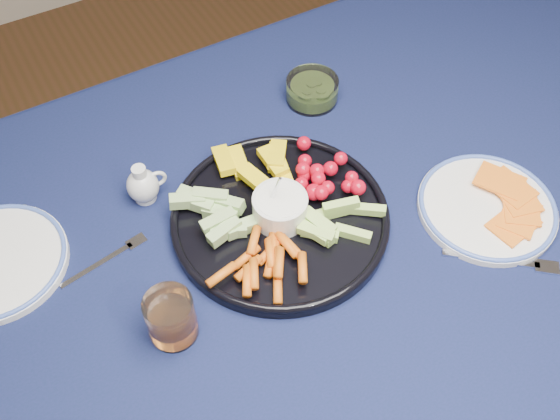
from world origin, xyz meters
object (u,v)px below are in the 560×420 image
crudite_platter (279,216)px  pickle_bowl (312,91)px  dining_table (322,254)px  juice_tumbler (172,319)px  creamer_pitcher (143,185)px  cheese_plate (488,206)px

crudite_platter → pickle_bowl: bearing=48.0°
dining_table → juice_tumbler: size_ratio=19.42×
juice_tumbler → pickle_bowl: bearing=36.6°
crudite_platter → juice_tumbler: size_ratio=4.29×
creamer_pitcher → juice_tumbler: size_ratio=0.90×
crudite_platter → pickle_bowl: crudite_platter is taller
dining_table → cheese_plate: bearing=-23.3°
dining_table → crudite_platter: size_ratio=4.52×
creamer_pitcher → pickle_bowl: size_ratio=0.75×
crudite_platter → pickle_bowl: 0.32m
crudite_platter → creamer_pitcher: (-0.17, 0.16, 0.01)m
cheese_plate → pickle_bowl: bearing=106.2°
creamer_pitcher → cheese_plate: (0.50, -0.32, -0.02)m
dining_table → cheese_plate: size_ratio=7.05×
crudite_platter → pickle_bowl: (0.21, 0.23, 0.00)m
crudite_platter → juice_tumbler: 0.25m
dining_table → creamer_pitcher: size_ratio=21.60×
creamer_pitcher → juice_tumbler: juice_tumbler is taller
creamer_pitcher → cheese_plate: size_ratio=0.33×
dining_table → pickle_bowl: (0.14, 0.28, 0.11)m
creamer_pitcher → cheese_plate: 0.59m
dining_table → juice_tumbler: bearing=-169.9°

